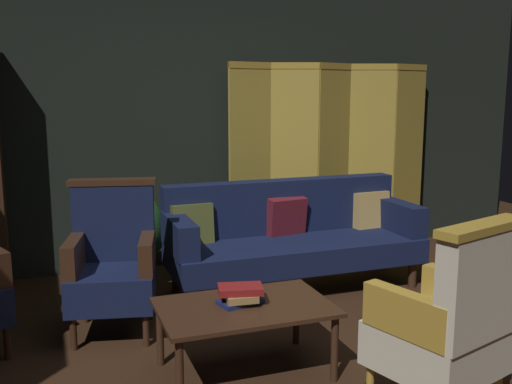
{
  "coord_description": "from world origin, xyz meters",
  "views": [
    {
      "loc": [
        -1.37,
        -2.99,
        1.67
      ],
      "look_at": [
        0.0,
        0.8,
        0.95
      ],
      "focal_mm": 41.27,
      "sensor_mm": 36.0,
      "label": 1
    }
  ],
  "objects_px": {
    "folding_screen": "(333,158)",
    "book_navy_cloth": "(240,301)",
    "armchair_wing_right": "(113,262)",
    "book_red_leather": "(240,289)",
    "armchair_gilt_accent": "(448,323)",
    "coffee_table": "(245,313)",
    "velvet_couch": "(291,233)",
    "book_tan_leather": "(240,296)",
    "potted_plant": "(138,234)"
  },
  "relations": [
    {
      "from": "folding_screen",
      "to": "book_navy_cloth",
      "type": "bearing_deg",
      "value": -128.76
    },
    {
      "from": "armchair_wing_right",
      "to": "book_red_leather",
      "type": "bearing_deg",
      "value": -54.16
    },
    {
      "from": "book_navy_cloth",
      "to": "armchair_gilt_accent",
      "type": "bearing_deg",
      "value": -42.96
    },
    {
      "from": "coffee_table",
      "to": "folding_screen",
      "type": "bearing_deg",
      "value": 51.92
    },
    {
      "from": "velvet_couch",
      "to": "coffee_table",
      "type": "height_order",
      "value": "velvet_couch"
    },
    {
      "from": "folding_screen",
      "to": "armchair_wing_right",
      "type": "distance_m",
      "value": 2.63
    },
    {
      "from": "book_red_leather",
      "to": "book_tan_leather",
      "type": "bearing_deg",
      "value": -90.0
    },
    {
      "from": "coffee_table",
      "to": "book_red_leather",
      "type": "distance_m",
      "value": 0.14
    },
    {
      "from": "potted_plant",
      "to": "book_red_leather",
      "type": "height_order",
      "value": "potted_plant"
    },
    {
      "from": "folding_screen",
      "to": "velvet_couch",
      "type": "xyz_separation_m",
      "value": [
        -0.76,
        -0.73,
        -0.53
      ]
    },
    {
      "from": "coffee_table",
      "to": "book_navy_cloth",
      "type": "xyz_separation_m",
      "value": [
        -0.02,
        0.03,
        0.06
      ]
    },
    {
      "from": "armchair_wing_right",
      "to": "book_red_leather",
      "type": "height_order",
      "value": "armchair_wing_right"
    },
    {
      "from": "velvet_couch",
      "to": "armchair_gilt_accent",
      "type": "relative_size",
      "value": 2.04
    },
    {
      "from": "potted_plant",
      "to": "book_tan_leather",
      "type": "xyz_separation_m",
      "value": [
        0.33,
        -1.76,
        0.02
      ]
    },
    {
      "from": "folding_screen",
      "to": "velvet_couch",
      "type": "bearing_deg",
      "value": -136.32
    },
    {
      "from": "potted_plant",
      "to": "book_navy_cloth",
      "type": "bearing_deg",
      "value": -79.42
    },
    {
      "from": "velvet_couch",
      "to": "potted_plant",
      "type": "xyz_separation_m",
      "value": [
        -1.22,
        0.42,
        -0.0
      ]
    },
    {
      "from": "armchair_gilt_accent",
      "to": "armchair_wing_right",
      "type": "relative_size",
      "value": 1.0
    },
    {
      "from": "folding_screen",
      "to": "armchair_gilt_accent",
      "type": "height_order",
      "value": "folding_screen"
    },
    {
      "from": "velvet_couch",
      "to": "armchair_gilt_accent",
      "type": "distance_m",
      "value": 2.12
    },
    {
      "from": "folding_screen",
      "to": "armchair_gilt_accent",
      "type": "xyz_separation_m",
      "value": [
        -0.81,
        -2.85,
        -0.5
      ]
    },
    {
      "from": "coffee_table",
      "to": "potted_plant",
      "type": "relative_size",
      "value": 1.27
    },
    {
      "from": "armchair_gilt_accent",
      "to": "armchair_wing_right",
      "type": "height_order",
      "value": "same"
    },
    {
      "from": "book_navy_cloth",
      "to": "armchair_wing_right",
      "type": "bearing_deg",
      "value": 125.84
    },
    {
      "from": "folding_screen",
      "to": "book_navy_cloth",
      "type": "distance_m",
      "value": 2.7
    },
    {
      "from": "armchair_gilt_accent",
      "to": "armchair_wing_right",
      "type": "distance_m",
      "value": 2.22
    },
    {
      "from": "velvet_couch",
      "to": "armchair_gilt_accent",
      "type": "bearing_deg",
      "value": -91.29
    },
    {
      "from": "velvet_couch",
      "to": "book_tan_leather",
      "type": "relative_size",
      "value": 11.07
    },
    {
      "from": "book_tan_leather",
      "to": "armchair_wing_right",
      "type": "bearing_deg",
      "value": 125.84
    },
    {
      "from": "book_navy_cloth",
      "to": "velvet_couch",
      "type": "bearing_deg",
      "value": 56.2
    },
    {
      "from": "coffee_table",
      "to": "potted_plant",
      "type": "distance_m",
      "value": 1.82
    },
    {
      "from": "coffee_table",
      "to": "armchair_wing_right",
      "type": "bearing_deg",
      "value": 125.56
    },
    {
      "from": "armchair_wing_right",
      "to": "book_tan_leather",
      "type": "bearing_deg",
      "value": -54.16
    },
    {
      "from": "velvet_couch",
      "to": "book_red_leather",
      "type": "distance_m",
      "value": 1.61
    },
    {
      "from": "coffee_table",
      "to": "book_tan_leather",
      "type": "xyz_separation_m",
      "value": [
        -0.02,
        0.03,
        0.09
      ]
    },
    {
      "from": "potted_plant",
      "to": "book_red_leather",
      "type": "xyz_separation_m",
      "value": [
        0.33,
        -1.76,
        0.06
      ]
    },
    {
      "from": "folding_screen",
      "to": "book_red_leather",
      "type": "distance_m",
      "value": 2.69
    },
    {
      "from": "book_tan_leather",
      "to": "folding_screen",
      "type": "bearing_deg",
      "value": 51.24
    },
    {
      "from": "folding_screen",
      "to": "armchair_wing_right",
      "type": "xyz_separation_m",
      "value": [
        -2.29,
        -1.19,
        -0.5
      ]
    },
    {
      "from": "armchair_wing_right",
      "to": "book_tan_leather",
      "type": "distance_m",
      "value": 1.08
    },
    {
      "from": "folding_screen",
      "to": "armchair_gilt_accent",
      "type": "distance_m",
      "value": 3.01
    },
    {
      "from": "book_tan_leather",
      "to": "book_red_leather",
      "type": "bearing_deg",
      "value": 90.0
    },
    {
      "from": "armchair_gilt_accent",
      "to": "armchair_wing_right",
      "type": "xyz_separation_m",
      "value": [
        -1.48,
        1.66,
        0.0
      ]
    },
    {
      "from": "book_tan_leather",
      "to": "velvet_couch",
      "type": "bearing_deg",
      "value": 56.2
    },
    {
      "from": "folding_screen",
      "to": "book_tan_leather",
      "type": "relative_size",
      "value": 11.33
    },
    {
      "from": "armchair_wing_right",
      "to": "coffee_table",
      "type": "bearing_deg",
      "value": -54.44
    },
    {
      "from": "velvet_couch",
      "to": "book_red_leather",
      "type": "xyz_separation_m",
      "value": [
        -0.89,
        -1.34,
        0.05
      ]
    },
    {
      "from": "armchair_wing_right",
      "to": "potted_plant",
      "type": "xyz_separation_m",
      "value": [
        0.3,
        0.88,
        -0.04
      ]
    },
    {
      "from": "coffee_table",
      "to": "book_navy_cloth",
      "type": "distance_m",
      "value": 0.07
    },
    {
      "from": "book_red_leather",
      "to": "book_navy_cloth",
      "type": "bearing_deg",
      "value": 0.0
    }
  ]
}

